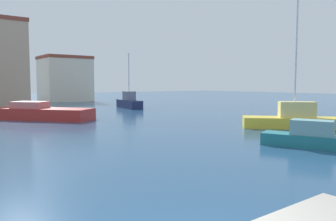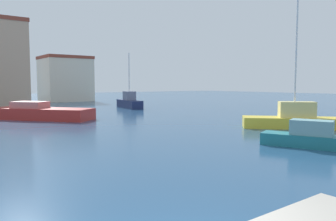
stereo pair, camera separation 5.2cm
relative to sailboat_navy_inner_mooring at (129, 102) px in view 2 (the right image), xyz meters
name	(u,v)px [view 2 (the right image)]	position (x,y,z in m)	size (l,w,h in m)	color
water	(171,116)	(-2.06, -11.16, -0.72)	(160.00, 160.00, 0.00)	navy
sailboat_navy_inner_mooring	(129,102)	(0.00, 0.00, 0.00)	(2.26, 5.64, 6.69)	#19234C
motorboat_teal_near_pier	(314,138)	(-5.70, -26.98, -0.26)	(2.96, 4.93, 1.28)	#1E707A
sailboat_yellow_mid_harbor	(295,119)	(-0.32, -22.57, -0.11)	(5.98, 6.03, 8.74)	gold
motorboat_red_distant_north	(40,113)	(-12.48, -6.78, -0.17)	(7.46, 8.40, 1.49)	#B22823
waterfront_apartments	(65,79)	(-0.68, 20.42, 3.08)	(7.58, 7.31, 7.58)	beige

